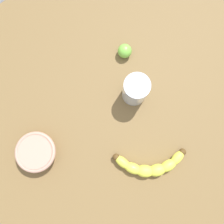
{
  "coord_description": "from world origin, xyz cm",
  "views": [
    {
      "loc": [
        2.7,
        2.73,
        81.69
      ],
      "look_at": [
        -4.27,
        -6.23,
        5.0
      ],
      "focal_mm": 39.65,
      "sensor_mm": 36.0,
      "label": 1
    }
  ],
  "objects": [
    {
      "name": "smoothie_glass",
      "position": [
        -13.68,
        -6.75,
        8.28
      ],
      "size": [
        7.78,
        7.78,
        11.41
      ],
      "color": "silver",
      "rests_on": "wooden_tabletop"
    },
    {
      "name": "lime_fruit",
      "position": [
        -19.82,
        -19.48,
        5.29
      ],
      "size": [
        4.58,
        4.58,
        4.58
      ],
      "primitive_type": "sphere",
      "color": "#75C142",
      "rests_on": "wooden_tabletop"
    },
    {
      "name": "wooden_tabletop",
      "position": [
        0.0,
        0.0,
        1.5
      ],
      "size": [
        120.0,
        120.0,
        3.0
      ],
      "primitive_type": "cube",
      "color": "brown",
      "rests_on": "ground"
    },
    {
      "name": "ceramic_bowl",
      "position": [
        21.46,
        -10.55,
        5.73
      ],
      "size": [
        12.31,
        12.31,
        4.54
      ],
      "color": "tan",
      "rests_on": "wooden_tabletop"
    },
    {
      "name": "banana",
      "position": [
        -3.28,
        14.13,
        4.87
      ],
      "size": [
        19.55,
        14.83,
        3.74
      ],
      "rotation": [
        0.0,
        0.0,
        2.56
      ],
      "color": "#E0E544",
      "rests_on": "wooden_tabletop"
    }
  ]
}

